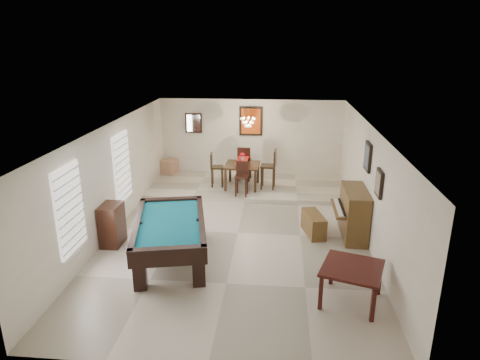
% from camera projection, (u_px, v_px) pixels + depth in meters
% --- Properties ---
extents(ground_plane, '(6.00, 9.00, 0.02)m').
position_uv_depth(ground_plane, '(238.00, 233.00, 10.32)').
color(ground_plane, beige).
extents(wall_back, '(6.00, 0.04, 2.60)m').
position_uv_depth(wall_back, '(251.00, 139.00, 14.16)').
color(wall_back, silver).
rests_on(wall_back, ground_plane).
extents(wall_front, '(6.00, 0.04, 2.60)m').
position_uv_depth(wall_front, '(205.00, 290.00, 5.66)').
color(wall_front, silver).
rests_on(wall_front, ground_plane).
extents(wall_left, '(0.04, 9.00, 2.60)m').
position_uv_depth(wall_left, '(112.00, 178.00, 10.17)').
color(wall_left, silver).
rests_on(wall_left, ground_plane).
extents(wall_right, '(0.04, 9.00, 2.60)m').
position_uv_depth(wall_right, '(370.00, 186.00, 9.65)').
color(wall_right, silver).
rests_on(wall_right, ground_plane).
extents(ceiling, '(6.00, 9.00, 0.04)m').
position_uv_depth(ceiling, '(238.00, 127.00, 9.50)').
color(ceiling, white).
rests_on(ceiling, wall_back).
extents(dining_step, '(6.00, 2.50, 0.12)m').
position_uv_depth(dining_step, '(248.00, 186.00, 13.37)').
color(dining_step, beige).
rests_on(dining_step, ground_plane).
extents(window_left_front, '(0.06, 1.00, 1.70)m').
position_uv_depth(window_left_front, '(70.00, 209.00, 8.06)').
color(window_left_front, white).
rests_on(window_left_front, wall_left).
extents(window_left_rear, '(0.06, 1.00, 1.70)m').
position_uv_depth(window_left_rear, '(122.00, 167.00, 10.71)').
color(window_left_rear, white).
rests_on(window_left_rear, wall_left).
extents(pool_table, '(1.95, 2.86, 0.87)m').
position_uv_depth(pool_table, '(171.00, 241.00, 8.94)').
color(pool_table, black).
rests_on(pool_table, ground_plane).
extents(square_table, '(1.27, 1.27, 0.69)m').
position_uv_depth(square_table, '(351.00, 284.00, 7.54)').
color(square_table, black).
rests_on(square_table, ground_plane).
extents(upright_piano, '(0.78, 1.39, 1.16)m').
position_uv_depth(upright_piano, '(348.00, 213.00, 10.01)').
color(upright_piano, brown).
rests_on(upright_piano, ground_plane).
extents(piano_bench, '(0.56, 0.98, 0.51)m').
position_uv_depth(piano_bench, '(314.00, 224.00, 10.20)').
color(piano_bench, brown).
rests_on(piano_bench, ground_plane).
extents(apothecary_chest, '(0.42, 0.64, 0.96)m').
position_uv_depth(apothecary_chest, '(112.00, 225.00, 9.63)').
color(apothecary_chest, black).
rests_on(apothecary_chest, ground_plane).
extents(dining_table, '(1.06, 1.06, 0.84)m').
position_uv_depth(dining_table, '(242.00, 174.00, 13.03)').
color(dining_table, black).
rests_on(dining_table, dining_step).
extents(flower_vase, '(0.15, 0.15, 0.24)m').
position_uv_depth(flower_vase, '(242.00, 157.00, 12.86)').
color(flower_vase, red).
rests_on(flower_vase, dining_table).
extents(dining_chair_south, '(0.39, 0.39, 0.98)m').
position_uv_depth(dining_chair_south, '(242.00, 179.00, 12.32)').
color(dining_chair_south, black).
rests_on(dining_chair_south, dining_step).
extents(dining_chair_north, '(0.44, 0.44, 1.11)m').
position_uv_depth(dining_chair_north, '(245.00, 163.00, 13.66)').
color(dining_chair_north, black).
rests_on(dining_chair_north, dining_step).
extents(dining_chair_west, '(0.42, 0.42, 1.03)m').
position_uv_depth(dining_chair_west, '(217.00, 170.00, 13.09)').
color(dining_chair_west, black).
rests_on(dining_chair_west, dining_step).
extents(dining_chair_east, '(0.47, 0.47, 1.20)m').
position_uv_depth(dining_chair_east, '(268.00, 169.00, 12.88)').
color(dining_chair_east, black).
rests_on(dining_chair_east, dining_step).
extents(corner_bench, '(0.56, 0.63, 0.47)m').
position_uv_depth(corner_bench, '(169.00, 167.00, 14.40)').
color(corner_bench, tan).
rests_on(corner_bench, dining_step).
extents(chandelier, '(0.44, 0.44, 0.60)m').
position_uv_depth(chandelier, '(248.00, 119.00, 12.65)').
color(chandelier, '#FFE5B2').
rests_on(chandelier, ceiling).
extents(back_painting, '(0.75, 0.06, 0.95)m').
position_uv_depth(back_painting, '(251.00, 121.00, 13.93)').
color(back_painting, '#D84C14').
rests_on(back_painting, wall_back).
extents(back_mirror, '(0.55, 0.06, 0.65)m').
position_uv_depth(back_mirror, '(194.00, 123.00, 14.13)').
color(back_mirror, white).
rests_on(back_mirror, wall_back).
extents(right_picture_upper, '(0.06, 0.55, 0.65)m').
position_uv_depth(right_picture_upper, '(368.00, 157.00, 9.75)').
color(right_picture_upper, slate).
rests_on(right_picture_upper, wall_right).
extents(right_picture_lower, '(0.06, 0.45, 0.55)m').
position_uv_depth(right_picture_lower, '(379.00, 183.00, 8.58)').
color(right_picture_lower, gray).
rests_on(right_picture_lower, wall_right).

